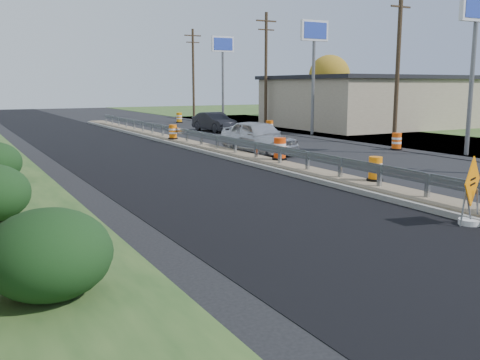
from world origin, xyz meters
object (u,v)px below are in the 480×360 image
barrel_shoulder_mid (270,127)px  car_silver (258,137)px  barrel_median_mid (280,149)px  car_dark_mid (214,122)px  barrel_shoulder_far (179,118)px  barrel_shoulder_near (397,142)px  barrel_median_near (375,169)px  barrel_median_far (173,132)px  caution_sign (470,208)px

barrel_shoulder_mid → car_silver: 11.67m
barrel_shoulder_mid → barrel_median_mid: bearing=-120.2°
car_silver → car_dark_mid: 13.48m
car_silver → car_dark_mid: size_ratio=1.13×
barrel_median_mid → barrel_shoulder_far: 28.14m
barrel_median_mid → barrel_shoulder_near: size_ratio=1.05×
barrel_median_near → car_dark_mid: size_ratio=0.19×
barrel_shoulder_mid → car_silver: size_ratio=0.19×
barrel_median_near → barrel_median_far: barrel_median_far is taller
barrel_median_far → barrel_shoulder_near: size_ratio=0.94×
barrel_median_far → barrel_shoulder_far: (7.17, 16.46, -0.20)m
car_dark_mid → car_silver: bearing=-111.5°
barrel_median_mid → car_silver: car_silver is taller
caution_sign → barrel_median_mid: caution_sign is taller
barrel_median_mid → barrel_median_far: 10.95m
barrel_median_mid → car_dark_mid: (5.04, 16.92, 0.03)m
barrel_median_near → car_dark_mid: 23.52m
barrel_median_near → barrel_shoulder_far: size_ratio=0.89×
barrel_shoulder_near → barrel_median_far: bearing=135.0°
barrel_median_near → barrel_median_far: (-0.72, 16.97, 0.02)m
barrel_median_near → barrel_shoulder_mid: size_ratio=0.88×
car_dark_mid → barrel_median_mid: bearing=-111.8°
barrel_shoulder_near → car_dark_mid: (-3.58, 15.32, 0.28)m
barrel_shoulder_far → car_silver: 23.97m
barrel_median_near → car_silver: size_ratio=0.17×
barrel_median_far → barrel_shoulder_near: 13.20m
barrel_shoulder_near → barrel_shoulder_far: 25.88m
barrel_shoulder_near → car_silver: 7.76m
barrel_median_far → car_silver: (1.97, -6.93, 0.20)m
caution_sign → car_dark_mid: bearing=53.5°
barrel_median_mid → barrel_shoulder_mid: size_ratio=1.03×
barrel_median_mid → barrel_shoulder_mid: (7.90, 13.57, -0.24)m
barrel_shoulder_far → barrel_median_far: bearing=-113.5°
barrel_shoulder_far → caution_sign: bearing=-101.6°
caution_sign → barrel_median_near: caution_sign is taller
barrel_median_far → barrel_shoulder_mid: bearing=17.1°
barrel_shoulder_near → barrel_shoulder_mid: bearing=93.4°
caution_sign → barrel_shoulder_far: (7.90, 38.44, 0.00)m
barrel_median_near → barrel_shoulder_far: barrel_median_near is taller
barrel_median_far → car_dark_mid: (5.76, 6.00, 0.08)m
barrel_median_far → car_silver: car_silver is taller
barrel_median_mid → car_silver: bearing=72.6°
barrel_median_mid → barrel_shoulder_far: (6.45, 27.39, -0.25)m
barrel_median_far → barrel_median_mid: bearing=-86.2°
caution_sign → barrel_shoulder_near: size_ratio=1.90×
barrel_shoulder_far → car_dark_mid: (-1.41, -10.46, 0.28)m
barrel_shoulder_mid → barrel_median_near: bearing=-111.9°
caution_sign → barrel_median_mid: (1.45, 11.06, 0.25)m
barrel_median_mid → car_silver: 4.19m
car_silver → barrel_shoulder_mid: bearing=51.3°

